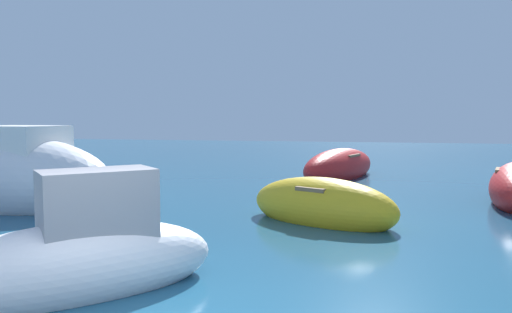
% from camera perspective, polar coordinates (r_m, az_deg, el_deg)
% --- Properties ---
extents(moored_boat_0, '(3.04, 5.24, 1.36)m').
position_cam_1_polar(moored_boat_0, '(18.10, 9.59, -1.21)').
color(moored_boat_0, '#B21E1E').
rests_on(moored_boat_0, ground).
extents(moored_boat_1, '(6.16, 2.85, 2.48)m').
position_cam_1_polar(moored_boat_1, '(13.63, -27.08, -2.22)').
color(moored_boat_1, white).
rests_on(moored_boat_1, ground).
extents(moored_boat_2, '(3.59, 2.62, 1.20)m').
position_cam_1_polar(moored_boat_2, '(10.43, 7.64, -5.65)').
color(moored_boat_2, gold).
rests_on(moored_boat_2, ground).
extents(moored_boat_5, '(3.44, 3.43, 1.78)m').
position_cam_1_polar(moored_boat_5, '(6.65, -19.73, -10.96)').
color(moored_boat_5, white).
rests_on(moored_boat_5, ground).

